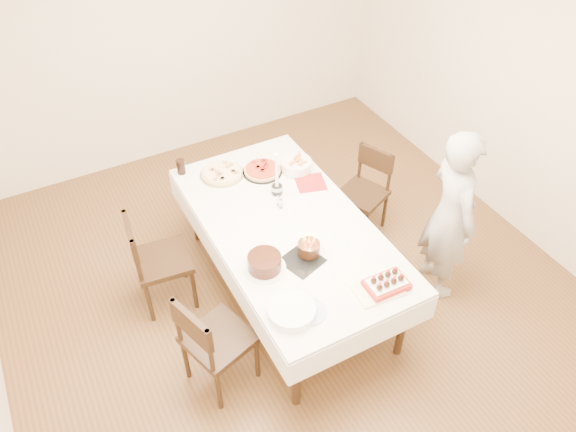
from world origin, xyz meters
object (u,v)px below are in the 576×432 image
dining_table (288,259)px  cola_glass (181,167)px  strawberry_box (387,284)px  layer_cake (264,263)px  chair_left_savory (163,260)px  pasta_bowl (296,165)px  person (450,216)px  taper_candle (277,173)px  pizza_pepperoni (262,170)px  chair_right_savory (362,194)px  birthday_cake (309,245)px  chair_left_dessert (219,339)px  pizza_white (222,173)px

dining_table → cola_glass: cola_glass is taller
cola_glass → strawberry_box: bearing=-67.2°
dining_table → layer_cake: (-0.36, -0.32, 0.43)m
dining_table → chair_left_savory: size_ratio=2.39×
dining_table → pasta_bowl: 0.81m
person → cola_glass: 2.21m
chair_left_savory → taper_candle: taper_candle is taller
pizza_pepperoni → layer_cake: bearing=-115.5°
dining_table → chair_right_savory: bearing=20.7°
birthday_cake → person: bearing=-8.5°
dining_table → birthday_cake: birthday_cake is taller
chair_left_dessert → person: 1.97m
dining_table → person: (1.14, -0.51, 0.38)m
layer_cake → strawberry_box: (0.64, -0.54, -0.02)m
chair_left_dessert → pizza_white: 1.47m
chair_left_savory → taper_candle: bearing=-175.0°
dining_table → cola_glass: (-0.48, 0.98, 0.44)m
taper_candle → strawberry_box: size_ratio=1.41×
chair_left_savory → layer_cake: (0.55, -0.71, 0.36)m
pizza_pepperoni → cola_glass: cola_glass is taller
birthday_cake → pizza_white: bearing=99.3°
chair_left_dessert → dining_table: bearing=-165.7°
person → cola_glass: bearing=58.7°
pizza_pepperoni → layer_cake: 1.10m
chair_left_dessert → layer_cake: size_ratio=2.99×
chair_left_savory → birthday_cake: bearing=146.9°
taper_candle → birthday_cake: taper_candle is taller
person → pizza_white: size_ratio=4.07×
person → layer_cake: size_ratio=5.07×
chair_left_savory → person: 2.26m
chair_right_savory → dining_table: bearing=177.6°
pizza_pepperoni → birthday_cake: bearing=-97.3°
chair_left_dessert → taper_candle: size_ratio=2.21×
pizza_pepperoni → birthday_cake: birthday_cake is taller
chair_left_savory → pizza_pepperoni: 1.11m
chair_right_savory → pasta_bowl: (-0.57, 0.21, 0.39)m
pizza_pepperoni → taper_candle: taper_candle is taller
dining_table → birthday_cake: 0.57m
taper_candle → strawberry_box: bearing=-81.1°
cola_glass → birthday_cake: bearing=-70.4°
taper_candle → strawberry_box: (0.19, -1.23, -0.17)m
person → taper_candle: 1.38m
person → taper_candle: person is taller
chair_left_dessert → strawberry_box: size_ratio=3.11×
dining_table → layer_cake: size_ratio=7.14×
dining_table → pizza_white: size_ratio=5.73×
pizza_pepperoni → strawberry_box: bearing=-83.6°
dining_table → pizza_white: 0.91m
layer_cake → pizza_pepperoni: bearing=64.5°
chair_left_dessert → layer_cake: 0.61m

